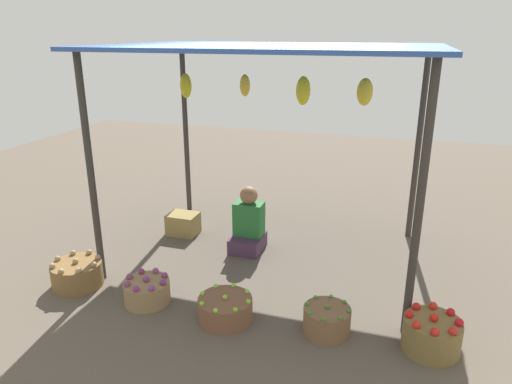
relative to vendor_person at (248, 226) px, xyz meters
The scene contains 9 objects.
ground_plane 0.42m from the vendor_person, 15.46° to the right, with size 14.00×14.00×0.00m, color brown.
market_stall_structure 1.90m from the vendor_person, 15.33° to the right, with size 3.37×2.42×2.35m.
vendor_person is the anchor object (origin of this frame).
basket_potatoes 1.95m from the vendor_person, 136.27° to the right, with size 0.51×0.51×0.30m.
basket_purple_onions 1.52m from the vendor_person, 111.54° to the right, with size 0.44×0.44×0.28m.
basket_limes 1.49m from the vendor_person, 79.48° to the right, with size 0.49×0.49×0.25m.
basket_green_chilies 1.80m from the vendor_person, 49.12° to the right, with size 0.41×0.41×0.27m.
basket_red_tomatoes 2.43m from the vendor_person, 33.42° to the right, with size 0.46×0.46×0.34m.
wooden_crate_near_vendor 0.97m from the vendor_person, 169.96° to the left, with size 0.37×0.30×0.27m, color olive.
Camera 1 is at (1.36, -4.77, 2.48)m, focal length 32.97 mm.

